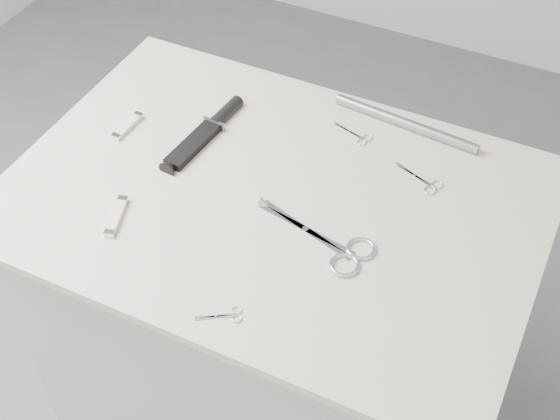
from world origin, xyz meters
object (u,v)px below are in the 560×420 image
at_px(embroidery_scissors_b, 357,136).
at_px(pocket_knife_b, 116,216).
at_px(metal_rail, 406,123).
at_px(large_shears, 335,247).
at_px(sheathed_knife, 208,129).
at_px(pocket_knife_a, 128,126).
at_px(tiny_scissors, 225,316).
at_px(plinth, 274,339).
at_px(embroidery_scissors_a, 425,182).

relative_size(embroidery_scissors_b, pocket_knife_b, 0.91).
height_order(embroidery_scissors_b, metal_rail, metal_rail).
bearing_deg(large_shears, pocket_knife_b, -150.83).
bearing_deg(sheathed_knife, pocket_knife_a, 116.19).
bearing_deg(metal_rail, tiny_scissors, -100.13).
distance_m(plinth, embroidery_scissors_b, 0.53).
xyz_separation_m(large_shears, embroidery_scissors_b, (-0.08, 0.30, -0.00)).
distance_m(large_shears, embroidery_scissors_a, 0.24).
bearing_deg(plinth, large_shears, -23.60).
bearing_deg(embroidery_scissors_b, large_shears, -58.81).
bearing_deg(embroidery_scissors_b, plinth, -92.35).
bearing_deg(metal_rail, plinth, -117.60).
xyz_separation_m(embroidery_scissors_a, sheathed_knife, (-0.44, -0.05, 0.01)).
bearing_deg(pocket_knife_a, pocket_knife_b, -148.32).
relative_size(large_shears, embroidery_scissors_b, 2.63).
bearing_deg(embroidery_scissors_a, embroidery_scissors_b, 177.79).
height_order(tiny_scissors, metal_rail, metal_rail).
distance_m(large_shears, embroidery_scissors_b, 0.31).
distance_m(tiny_scissors, metal_rail, 0.59).
height_order(embroidery_scissors_a, tiny_scissors, same).
height_order(plinth, tiny_scissors, tiny_scissors).
bearing_deg(sheathed_knife, embroidery_scissors_b, -60.96).
bearing_deg(metal_rail, pocket_knife_b, -129.26).
height_order(sheathed_knife, metal_rail, sheathed_knife).
relative_size(tiny_scissors, sheathed_knife, 0.30).
xyz_separation_m(embroidery_scissors_a, embroidery_scissors_b, (-0.17, 0.07, -0.00)).
relative_size(embroidery_scissors_b, sheathed_knife, 0.38).
bearing_deg(sheathed_knife, pocket_knife_b, 178.84).
xyz_separation_m(sheathed_knife, pocket_knife_a, (-0.16, -0.06, -0.00)).
bearing_deg(tiny_scissors, metal_rail, 47.74).
distance_m(plinth, tiny_scissors, 0.55).
distance_m(sheathed_knife, pocket_knife_b, 0.29).
bearing_deg(metal_rail, embroidery_scissors_a, -57.54).
bearing_deg(plinth, sheathed_knife, 151.80).
relative_size(large_shears, embroidery_scissors_a, 2.27).
xyz_separation_m(tiny_scissors, sheathed_knife, (-0.25, 0.39, 0.01)).
relative_size(embroidery_scissors_a, pocket_knife_b, 1.05).
bearing_deg(metal_rail, pocket_knife_a, -153.88).
bearing_deg(sheathed_knife, metal_rail, -56.35).
distance_m(tiny_scissors, sheathed_knife, 0.47).
bearing_deg(large_shears, sheathed_knife, 167.36).
distance_m(pocket_knife_b, metal_rail, 0.61).
relative_size(embroidery_scissors_b, tiny_scissors, 1.23).
height_order(embroidery_scissors_b, tiny_scissors, same).
bearing_deg(pocket_knife_a, embroidery_scissors_b, -64.68).
bearing_deg(embroidery_scissors_a, pocket_knife_b, -124.64).
bearing_deg(embroidery_scissors_b, pocket_knife_a, -141.03).
bearing_deg(plinth, pocket_knife_a, 172.41).
distance_m(embroidery_scissors_a, tiny_scissors, 0.48).
xyz_separation_m(embroidery_scissors_b, tiny_scissors, (-0.02, -0.51, -0.00)).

